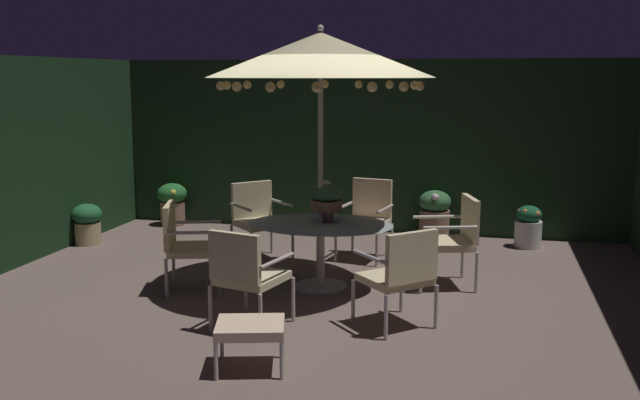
% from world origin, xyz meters
% --- Properties ---
extents(ground_plane, '(8.05, 6.60, 0.02)m').
position_xyz_m(ground_plane, '(0.00, 0.00, -0.01)').
color(ground_plane, '#6A574E').
extents(hedge_backdrop_rear, '(8.05, 0.30, 2.53)m').
position_xyz_m(hedge_backdrop_rear, '(0.00, 3.15, 1.26)').
color(hedge_backdrop_rear, '#1B321C').
rests_on(hedge_backdrop_rear, ground_plane).
extents(patio_dining_table, '(1.58, 1.18, 0.73)m').
position_xyz_m(patio_dining_table, '(0.03, 0.07, 0.59)').
color(patio_dining_table, '#BBADA9').
rests_on(patio_dining_table, ground_plane).
extents(patio_umbrella, '(2.39, 2.39, 2.81)m').
position_xyz_m(patio_umbrella, '(0.03, 0.07, 2.50)').
color(patio_umbrella, '#B8B1A4').
rests_on(patio_umbrella, ground_plane).
extents(centerpiece_planter, '(0.35, 0.35, 0.46)m').
position_xyz_m(centerpiece_planter, '(0.07, 0.17, 0.99)').
color(centerpiece_planter, '#82644D').
rests_on(centerpiece_planter, patio_dining_table).
extents(patio_chair_north, '(0.81, 0.81, 0.94)m').
position_xyz_m(patio_chair_north, '(1.03, -0.97, 0.55)').
color(patio_chair_north, '#B4AFAC').
rests_on(patio_chair_north, ground_plane).
extents(patio_chair_northeast, '(0.78, 0.75, 0.99)m').
position_xyz_m(patio_chair_northeast, '(1.43, 0.50, 0.58)').
color(patio_chair_northeast, '#B4B2A3').
rests_on(patio_chair_northeast, ground_plane).
extents(patio_chair_east, '(0.68, 0.70, 0.99)m').
position_xyz_m(patio_chair_east, '(0.31, 1.50, 0.56)').
color(patio_chair_east, '#BBAEA3').
rests_on(patio_chair_east, ground_plane).
extents(patio_chair_southeast, '(0.82, 0.83, 0.97)m').
position_xyz_m(patio_chair_southeast, '(-1.01, 1.08, 0.57)').
color(patio_chair_southeast, '#B5B7A8').
rests_on(patio_chair_southeast, ground_plane).
extents(patio_chair_south, '(0.72, 0.71, 0.96)m').
position_xyz_m(patio_chair_south, '(-1.35, -0.36, 0.55)').
color(patio_chair_south, '#B3B0A7').
rests_on(patio_chair_south, ground_plane).
extents(patio_chair_southwest, '(0.70, 0.72, 0.95)m').
position_xyz_m(patio_chair_southwest, '(-0.33, -1.33, 0.55)').
color(patio_chair_southwest, '#BCAEA8').
rests_on(patio_chair_southwest, ground_plane).
extents(ottoman_footrest, '(0.63, 0.57, 0.38)m').
position_xyz_m(ottoman_footrest, '(-0.01, -2.14, 0.33)').
color(ottoman_footrest, '#B5B3AB').
rests_on(ottoman_footrest, ground_plane).
extents(potted_plant_left_near, '(0.36, 0.36, 0.57)m').
position_xyz_m(potted_plant_left_near, '(2.34, 2.51, 0.29)').
color(potted_plant_left_near, silver).
rests_on(potted_plant_left_near, ground_plane).
extents(potted_plant_front_corner, '(0.46, 0.46, 0.65)m').
position_xyz_m(potted_plant_front_corner, '(-2.97, 2.73, 0.36)').
color(potted_plant_front_corner, '#816453').
rests_on(potted_plant_front_corner, ground_plane).
extents(potted_plant_right_far, '(0.45, 0.46, 0.68)m').
position_xyz_m(potted_plant_right_far, '(1.06, 2.83, 0.36)').
color(potted_plant_right_far, '#82624C').
rests_on(potted_plant_right_far, ground_plane).
extents(potted_plant_back_center, '(0.41, 0.41, 0.56)m').
position_xyz_m(potted_plant_back_center, '(-3.56, 1.30, 0.30)').
color(potted_plant_back_center, tan).
rests_on(potted_plant_back_center, ground_plane).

